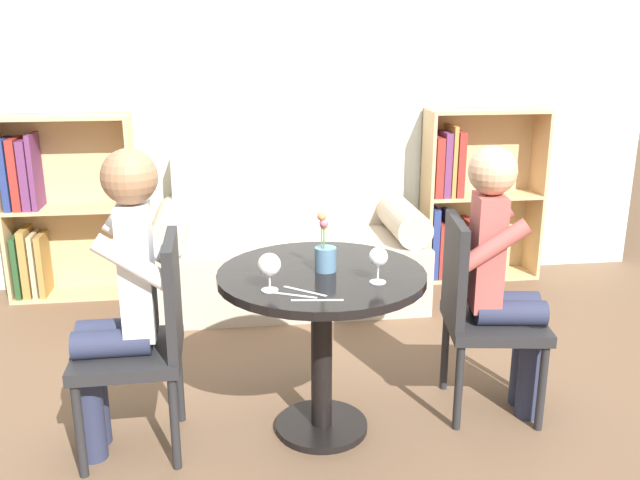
# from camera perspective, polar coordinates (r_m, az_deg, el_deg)

# --- Properties ---
(ground_plane) EXTENTS (16.00, 16.00, 0.00)m
(ground_plane) POSITION_cam_1_polar(r_m,az_deg,el_deg) (3.08, 0.13, -15.59)
(ground_plane) COLOR brown
(back_wall) EXTENTS (5.20, 0.05, 2.70)m
(back_wall) POSITION_cam_1_polar(r_m,az_deg,el_deg) (4.61, -3.36, 12.99)
(back_wall) COLOR silver
(back_wall) RESTS_ON ground_plane
(round_table) EXTENTS (0.86, 0.86, 0.73)m
(round_table) POSITION_cam_1_polar(r_m,az_deg,el_deg) (2.82, 0.14, -5.82)
(round_table) COLOR black
(round_table) RESTS_ON ground_plane
(couch) EXTENTS (1.68, 0.80, 0.92)m
(couch) POSITION_cam_1_polar(r_m,az_deg,el_deg) (4.38, -2.70, -1.04)
(couch) COLOR #B7A893
(couch) RESTS_ON ground_plane
(bookshelf_left) EXTENTS (0.82, 0.28, 1.18)m
(bookshelf_left) POSITION_cam_1_polar(r_m,az_deg,el_deg) (4.70, -21.46, 2.41)
(bookshelf_left) COLOR tan
(bookshelf_left) RESTS_ON ground_plane
(bookshelf_right) EXTENTS (0.82, 0.28, 1.18)m
(bookshelf_right) POSITION_cam_1_polar(r_m,az_deg,el_deg) (4.84, 12.08, 2.97)
(bookshelf_right) COLOR tan
(bookshelf_right) RESTS_ON ground_plane
(chair_left) EXTENTS (0.43, 0.43, 0.90)m
(chair_left) POSITION_cam_1_polar(r_m,az_deg,el_deg) (2.82, -14.46, -7.88)
(chair_left) COLOR #232326
(chair_left) RESTS_ON ground_plane
(chair_right) EXTENTS (0.48, 0.48, 0.90)m
(chair_right) POSITION_cam_1_polar(r_m,az_deg,el_deg) (3.09, 13.24, -5.60)
(chair_right) COLOR #232326
(chair_right) RESTS_ON ground_plane
(person_left) EXTENTS (0.42, 0.34, 1.25)m
(person_left) POSITION_cam_1_polar(r_m,az_deg,el_deg) (2.76, -16.52, -4.48)
(person_left) COLOR #282D47
(person_left) RESTS_ON ground_plane
(person_right) EXTENTS (0.45, 0.38, 1.21)m
(person_right) POSITION_cam_1_polar(r_m,az_deg,el_deg) (3.05, 15.13, -2.88)
(person_right) COLOR #282D47
(person_right) RESTS_ON ground_plane
(wine_glass_left) EXTENTS (0.09, 0.09, 0.15)m
(wine_glass_left) POSITION_cam_1_polar(r_m,az_deg,el_deg) (2.53, -4.29, -2.13)
(wine_glass_left) COLOR white
(wine_glass_left) RESTS_ON round_table
(wine_glass_right) EXTENTS (0.07, 0.07, 0.14)m
(wine_glass_right) POSITION_cam_1_polar(r_m,az_deg,el_deg) (2.62, 4.94, -1.53)
(wine_glass_right) COLOR white
(wine_glass_right) RESTS_ON round_table
(flower_vase) EXTENTS (0.09, 0.09, 0.25)m
(flower_vase) POSITION_cam_1_polar(r_m,az_deg,el_deg) (2.74, 0.44, -1.13)
(flower_vase) COLOR slate
(flower_vase) RESTS_ON round_table
(knife_left_setting) EXTENTS (0.15, 0.13, 0.00)m
(knife_left_setting) POSITION_cam_1_polar(r_m,az_deg,el_deg) (2.55, -1.29, -4.33)
(knife_left_setting) COLOR silver
(knife_left_setting) RESTS_ON round_table
(fork_left_setting) EXTENTS (0.18, 0.09, 0.00)m
(fork_left_setting) POSITION_cam_1_polar(r_m,az_deg,el_deg) (2.51, -2.31, -4.64)
(fork_left_setting) COLOR silver
(fork_left_setting) RESTS_ON round_table
(knife_right_setting) EXTENTS (0.19, 0.03, 0.00)m
(knife_right_setting) POSITION_cam_1_polar(r_m,az_deg,el_deg) (2.46, -0.23, -5.08)
(knife_right_setting) COLOR silver
(knife_right_setting) RESTS_ON round_table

